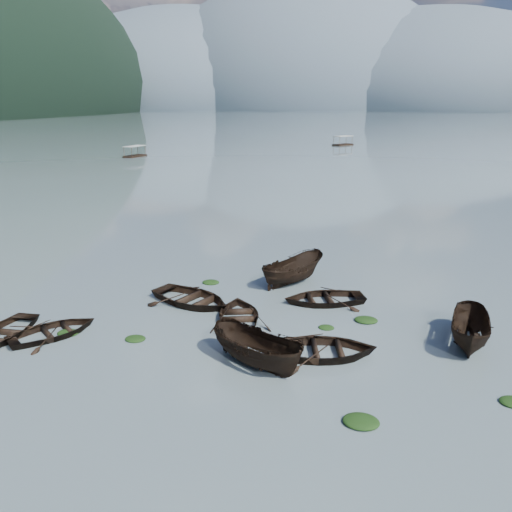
# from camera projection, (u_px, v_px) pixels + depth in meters

# --- Properties ---
(ground_plane) EXTENTS (2400.00, 2400.00, 0.00)m
(ground_plane) POSITION_uv_depth(u_px,v_px,m) (205.00, 401.00, 18.45)
(ground_plane) COLOR slate
(haze_mtn_a) EXTENTS (520.00, 520.00, 280.00)m
(haze_mtn_a) POSITION_uv_depth(u_px,v_px,m) (192.00, 109.00, 907.34)
(haze_mtn_a) COLOR #475666
(haze_mtn_a) RESTS_ON ground
(haze_mtn_b) EXTENTS (520.00, 520.00, 340.00)m
(haze_mtn_b) POSITION_uv_depth(u_px,v_px,m) (302.00, 110.00, 877.25)
(haze_mtn_b) COLOR #475666
(haze_mtn_b) RESTS_ON ground
(haze_mtn_c) EXTENTS (520.00, 520.00, 260.00)m
(haze_mtn_c) POSITION_uv_depth(u_px,v_px,m) (419.00, 110.00, 847.16)
(haze_mtn_c) COLOR #475666
(haze_mtn_c) RESTS_ON ground
(rowboat_0) EXTENTS (3.05, 4.21, 0.86)m
(rowboat_0) POSITION_uv_depth(u_px,v_px,m) (3.00, 337.00, 23.52)
(rowboat_0) COLOR black
(rowboat_0) RESTS_ON ground
(rowboat_1) EXTENTS (4.90, 4.98, 0.85)m
(rowboat_1) POSITION_uv_depth(u_px,v_px,m) (54.00, 336.00, 23.68)
(rowboat_1) COLOR black
(rowboat_1) RESTS_ON ground
(rowboat_2) EXTENTS (4.95, 4.13, 1.84)m
(rowboat_2) POSITION_uv_depth(u_px,v_px,m) (257.00, 366.00, 20.95)
(rowboat_2) COLOR black
(rowboat_2) RESTS_ON ground
(rowboat_3) EXTENTS (4.01, 4.93, 0.90)m
(rowboat_3) POSITION_uv_depth(u_px,v_px,m) (240.00, 320.00, 25.39)
(rowboat_3) COLOR black
(rowboat_3) RESTS_ON ground
(rowboat_4) EXTENTS (5.27, 4.14, 0.99)m
(rowboat_4) POSITION_uv_depth(u_px,v_px,m) (322.00, 356.00, 21.79)
(rowboat_4) COLOR black
(rowboat_4) RESTS_ON ground
(rowboat_5) EXTENTS (2.72, 4.82, 1.76)m
(rowboat_5) POSITION_uv_depth(u_px,v_px,m) (469.00, 345.00, 22.75)
(rowboat_5) COLOR black
(rowboat_5) RESTS_ON ground
(rowboat_6) EXTENTS (6.00, 5.36, 1.02)m
(rowboat_6) POSITION_uv_depth(u_px,v_px,m) (192.00, 303.00, 27.49)
(rowboat_6) COLOR black
(rowboat_6) RESTS_ON ground
(rowboat_7) EXTENTS (5.19, 4.31, 0.93)m
(rowboat_7) POSITION_uv_depth(u_px,v_px,m) (324.00, 302.00, 27.61)
(rowboat_7) COLOR black
(rowboat_7) RESTS_ON ground
(rowboat_8) EXTENTS (4.52, 5.04, 1.91)m
(rowboat_8) POSITION_uv_depth(u_px,v_px,m) (293.00, 283.00, 30.65)
(rowboat_8) COLOR black
(rowboat_8) RESTS_ON ground
(weed_clump_1) EXTENTS (0.98, 0.78, 0.22)m
(weed_clump_1) POSITION_uv_depth(u_px,v_px,m) (135.00, 340.00, 23.26)
(weed_clump_1) COLOR black
(weed_clump_1) RESTS_ON ground
(weed_clump_2) EXTENTS (1.28, 1.02, 0.28)m
(weed_clump_2) POSITION_uv_depth(u_px,v_px,m) (361.00, 423.00, 17.17)
(weed_clump_2) COLOR black
(weed_clump_2) RESTS_ON ground
(weed_clump_3) EXTENTS (0.78, 0.66, 0.17)m
(weed_clump_3) POSITION_uv_depth(u_px,v_px,m) (326.00, 328.00, 24.46)
(weed_clump_3) COLOR black
(weed_clump_3) RESTS_ON ground
(weed_clump_5) EXTENTS (1.04, 0.84, 0.22)m
(weed_clump_5) POSITION_uv_depth(u_px,v_px,m) (68.00, 334.00, 23.85)
(weed_clump_5) COLOR black
(weed_clump_5) RESTS_ON ground
(weed_clump_6) EXTENTS (1.05, 0.88, 0.22)m
(weed_clump_6) POSITION_uv_depth(u_px,v_px,m) (211.00, 283.00, 30.60)
(weed_clump_6) COLOR black
(weed_clump_6) RESTS_ON ground
(weed_clump_7) EXTENTS (1.18, 0.94, 0.26)m
(weed_clump_7) POSITION_uv_depth(u_px,v_px,m) (366.00, 321.00, 25.23)
(weed_clump_7) COLOR black
(weed_clump_7) RESTS_ON ground
(pontoon_left) EXTENTS (3.47, 5.89, 2.11)m
(pontoon_left) POSITION_uv_depth(u_px,v_px,m) (135.00, 157.00, 103.11)
(pontoon_left) COLOR black
(pontoon_left) RESTS_ON ground
(pontoon_centre) EXTENTS (5.72, 6.26, 2.30)m
(pontoon_centre) POSITION_uv_depth(u_px,v_px,m) (343.00, 145.00, 131.26)
(pontoon_centre) COLOR black
(pontoon_centre) RESTS_ON ground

